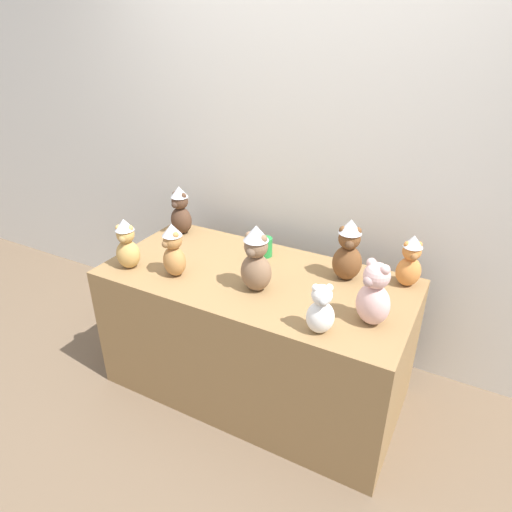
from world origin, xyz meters
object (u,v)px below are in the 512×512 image
object	(u,v)px
teddy_bear_ginger	(410,261)
teddy_bear_cocoa	(180,211)
teddy_bear_snow	(321,310)
party_cup_green	(265,247)
teddy_bear_honey	(127,244)
teddy_bear_caramel	(174,251)
teddy_bear_chestnut	(348,251)
teddy_bear_blush	(374,295)
display_table	(256,334)
teddy_bear_mocha	(256,259)

from	to	relation	value
teddy_bear_ginger	teddy_bear_cocoa	distance (m)	1.38
teddy_bear_snow	party_cup_green	size ratio (longest dim) A/B	2.16
teddy_bear_honey	teddy_bear_caramel	world-z (taller)	teddy_bear_caramel
teddy_bear_ginger	teddy_bear_cocoa	xyz separation A→B (m)	(-1.38, -0.02, 0.01)
teddy_bear_chestnut	teddy_bear_blush	bearing A→B (deg)	-73.80
display_table	teddy_bear_blush	size ratio (longest dim) A/B	5.32
teddy_bear_blush	teddy_bear_snow	size ratio (longest dim) A/B	1.29
teddy_bear_blush	teddy_bear_mocha	bearing A→B (deg)	-155.33
teddy_bear_honey	teddy_bear_ginger	xyz separation A→B (m)	(1.37, 0.52, -0.00)
teddy_bear_honey	party_cup_green	xyz separation A→B (m)	(0.59, 0.47, -0.08)
display_table	teddy_bear_snow	distance (m)	0.73
display_table	teddy_bear_cocoa	size ratio (longest dim) A/B	5.34
teddy_bear_chestnut	teddy_bear_caramel	xyz separation A→B (m)	(-0.80, -0.39, -0.02)
display_table	teddy_bear_blush	distance (m)	0.83
teddy_bear_mocha	teddy_bear_cocoa	distance (m)	0.82
teddy_bear_caramel	party_cup_green	xyz separation A→B (m)	(0.32, 0.42, -0.09)
teddy_bear_honey	teddy_bear_chestnut	distance (m)	1.16
teddy_bear_caramel	teddy_bear_snow	bearing A→B (deg)	13.48
teddy_bear_mocha	teddy_bear_blush	size ratio (longest dim) A/B	1.13
teddy_bear_snow	teddy_bear_cocoa	bearing A→B (deg)	125.48
teddy_bear_honey	teddy_bear_cocoa	distance (m)	0.50
teddy_bear_honey	teddy_bear_mocha	bearing A→B (deg)	-9.63
display_table	teddy_bear_chestnut	xyz separation A→B (m)	(0.42, 0.20, 0.54)
teddy_bear_chestnut	teddy_bear_ginger	bearing A→B (deg)	-2.50
teddy_bear_ginger	teddy_bear_honey	bearing A→B (deg)	172.21
teddy_bear_honey	teddy_bear_snow	size ratio (longest dim) A/B	1.19
teddy_bear_cocoa	teddy_bear_blush	bearing A→B (deg)	-10.22
teddy_bear_ginger	party_cup_green	world-z (taller)	teddy_bear_ginger
teddy_bear_honey	party_cup_green	world-z (taller)	teddy_bear_honey
teddy_bear_mocha	teddy_bear_snow	world-z (taller)	teddy_bear_mocha
teddy_bear_snow	teddy_bear_chestnut	bearing A→B (deg)	66.55
display_table	teddy_bear_mocha	xyz separation A→B (m)	(0.06, -0.11, 0.55)
display_table	teddy_bear_caramel	distance (m)	0.67
teddy_bear_ginger	teddy_bear_caramel	distance (m)	1.19
teddy_bear_chestnut	teddy_bear_caramel	distance (m)	0.89
teddy_bear_mocha	teddy_bear_chestnut	bearing A→B (deg)	41.21
teddy_bear_chestnut	display_table	bearing A→B (deg)	-173.10
teddy_bear_ginger	teddy_bear_snow	size ratio (longest dim) A/B	1.16
teddy_bear_mocha	party_cup_green	xyz separation A→B (m)	(-0.13, 0.35, -0.11)
teddy_bear_chestnut	party_cup_green	world-z (taller)	teddy_bear_chestnut
teddy_bear_blush	party_cup_green	distance (m)	0.79
teddy_bear_blush	teddy_bear_ginger	xyz separation A→B (m)	(0.07, 0.40, -0.01)
display_table	teddy_bear_mocha	size ratio (longest dim) A/B	4.69
teddy_bear_blush	party_cup_green	size ratio (longest dim) A/B	2.79
teddy_bear_cocoa	party_cup_green	size ratio (longest dim) A/B	2.78
teddy_bear_snow	teddy_bear_mocha	bearing A→B (deg)	127.91
party_cup_green	teddy_bear_mocha	bearing A→B (deg)	-70.04
teddy_bear_blush	teddy_bear_caramel	world-z (taller)	teddy_bear_blush
teddy_bear_blush	teddy_bear_caramel	xyz separation A→B (m)	(-1.02, -0.07, -0.00)
teddy_bear_ginger	party_cup_green	size ratio (longest dim) A/B	2.52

